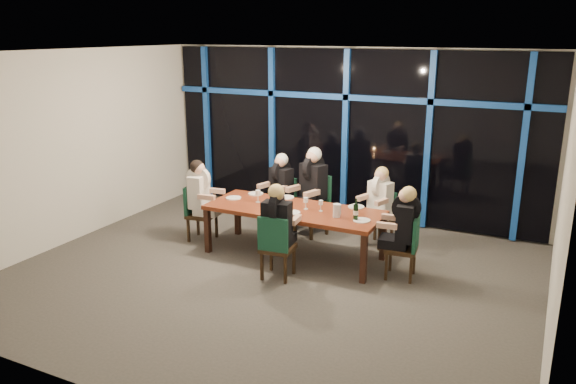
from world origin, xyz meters
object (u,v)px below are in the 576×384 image
at_px(chair_near_mid, 276,244).
at_px(dining_table, 294,213).
at_px(chair_end_left, 197,210).
at_px(diner_far_left, 280,181).
at_px(wine_bottle, 356,212).
at_px(chair_far_left, 283,200).
at_px(chair_end_right, 407,244).
at_px(chair_far_mid, 315,201).
at_px(diner_far_right, 379,195).
at_px(diner_near_mid, 278,217).
at_px(diner_end_left, 201,188).
at_px(water_pitcher, 337,211).
at_px(diner_far_mid, 312,179).
at_px(diner_end_right, 403,219).
at_px(chair_far_right, 381,215).

bearing_deg(chair_near_mid, dining_table, -86.60).
distance_m(dining_table, chair_end_left, 1.71).
relative_size(diner_far_left, wine_bottle, 2.82).
bearing_deg(chair_far_left, chair_end_right, -7.17).
bearing_deg(chair_end_right, chair_far_mid, -126.91).
xyz_separation_m(chair_end_right, diner_far_left, (-2.43, 0.97, 0.36)).
distance_m(dining_table, chair_far_left, 1.24).
xyz_separation_m(dining_table, chair_end_left, (-1.70, -0.05, -0.18)).
distance_m(diner_far_right, wine_bottle, 1.10).
relative_size(chair_far_mid, diner_near_mid, 1.13).
relative_size(diner_end_left, water_pitcher, 4.62).
height_order(chair_near_mid, diner_near_mid, diner_near_mid).
xyz_separation_m(chair_far_left, diner_far_mid, (0.55, -0.05, 0.45)).
distance_m(chair_end_left, diner_near_mid, 2.00).
distance_m(dining_table, chair_near_mid, 0.88).
bearing_deg(diner_far_right, water_pitcher, -85.47).
bearing_deg(dining_table, diner_end_right, -1.43).
relative_size(chair_far_left, wine_bottle, 2.90).
xyz_separation_m(chair_far_right, water_pitcher, (-0.30, -1.15, 0.36)).
xyz_separation_m(chair_far_mid, chair_end_left, (-1.58, -1.09, -0.06)).
height_order(chair_far_left, diner_end_right, diner_end_right).
bearing_deg(wine_bottle, diner_far_mid, 136.44).
relative_size(chair_far_left, chair_end_left, 1.00).
distance_m(diner_end_left, diner_near_mid, 1.90).
relative_size(diner_far_mid, water_pitcher, 5.15).
bearing_deg(diner_far_right, chair_near_mid, -95.81).
xyz_separation_m(chair_near_mid, diner_end_left, (-1.76, 0.82, 0.35)).
relative_size(chair_far_left, chair_end_right, 1.01).
height_order(dining_table, diner_end_left, diner_end_left).
xyz_separation_m(chair_end_left, diner_near_mid, (1.83, -0.73, 0.37)).
bearing_deg(diner_near_mid, diner_far_mid, -86.92).
xyz_separation_m(dining_table, water_pitcher, (0.71, -0.10, 0.16)).
relative_size(diner_far_mid, diner_near_mid, 1.10).
height_order(chair_near_mid, diner_far_mid, diner_far_mid).
relative_size(chair_end_left, diner_end_right, 1.04).
bearing_deg(diner_far_left, chair_far_mid, 26.01).
relative_size(chair_far_mid, wine_bottle, 3.23).
bearing_deg(dining_table, chair_near_mid, -80.75).
height_order(diner_far_left, diner_end_left, diner_end_left).
bearing_deg(chair_far_right, diner_far_mid, -156.77).
xyz_separation_m(chair_far_mid, diner_far_mid, (-0.03, -0.08, 0.40)).
distance_m(chair_end_right, diner_end_left, 3.36).
distance_m(chair_near_mid, diner_end_right, 1.74).
bearing_deg(chair_far_right, diner_far_left, -157.43).
height_order(diner_near_mid, water_pitcher, diner_near_mid).
xyz_separation_m(chair_near_mid, diner_end_right, (1.50, 0.82, 0.34)).
height_order(diner_end_right, diner_near_mid, diner_near_mid).
relative_size(chair_end_right, diner_far_right, 1.05).
height_order(dining_table, chair_far_left, chair_far_left).
height_order(chair_far_right, chair_near_mid, chair_near_mid).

